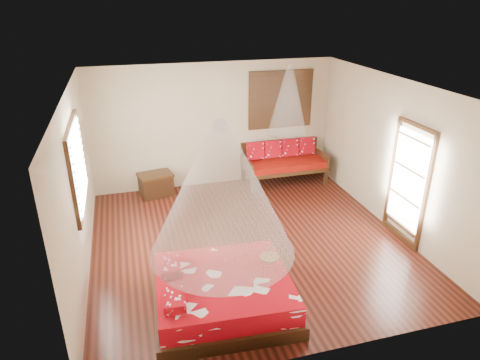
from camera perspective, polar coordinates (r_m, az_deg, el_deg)
name	(u,v)px	position (r m, az deg, el deg)	size (l,w,h in m)	color
room	(249,170)	(7.20, 1.27, 1.34)	(5.54, 5.54, 2.84)	black
bed	(222,293)	(6.25, -2.36, -14.81)	(2.05, 1.88, 0.63)	black
daybed	(283,161)	(10.10, 5.81, 2.58)	(1.92, 0.85, 0.97)	black
storage_chest	(156,184)	(9.65, -11.14, -0.54)	(0.82, 0.67, 0.50)	black
shutter_panel	(281,100)	(9.99, 5.45, 10.63)	(1.52, 0.06, 1.32)	black
window_left	(78,165)	(7.05, -20.82, 1.86)	(0.10, 1.74, 1.34)	black
glazed_door	(408,184)	(8.03, 21.46, -0.53)	(0.08, 1.02, 2.16)	black
wine_tray	(269,254)	(6.48, 3.93, -9.88)	(0.28, 0.28, 0.23)	brown
mosquito_net_main	(222,190)	(5.40, -2.48, -1.37)	(1.93, 1.93, 1.80)	white
mosquito_net_daybed	(288,100)	(9.55, 6.47, 10.59)	(0.87, 0.87, 1.50)	white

